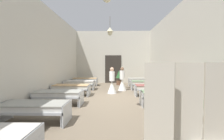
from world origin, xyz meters
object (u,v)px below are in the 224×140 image
(bed_right_row_5, at_px, (141,80))
(bed_left_row_4, at_px, (80,83))
(bed_right_row_4, at_px, (146,83))
(privacy_screen, at_px, (188,122))
(bed_left_row_5, at_px, (85,80))
(bed_right_row_1, at_px, (186,108))
(bed_right_row_3, at_px, (153,87))
(bed_left_row_3, at_px, (71,87))
(potted_plant, at_px, (119,77))
(bed_right_row_2, at_px, (164,95))
(bed_left_row_2, at_px, (59,94))
(nurse_near_aisle, at_px, (122,82))
(bed_left_row_1, at_px, (35,107))
(nurse_mid_aisle, at_px, (112,84))

(bed_right_row_5, bearing_deg, bed_left_row_4, -156.01)
(bed_right_row_4, bearing_deg, privacy_screen, -96.90)
(bed_left_row_5, bearing_deg, privacy_screen, -71.19)
(bed_right_row_1, xyz_separation_m, bed_right_row_3, (0.00, 3.80, 0.00))
(bed_left_row_3, relative_size, bed_right_row_5, 1.00)
(bed_right_row_3, bearing_deg, bed_right_row_1, -90.00)
(bed_left_row_3, height_order, privacy_screen, privacy_screen)
(bed_left_row_3, bearing_deg, potted_plant, 57.89)
(bed_right_row_4, bearing_deg, bed_left_row_4, 180.00)
(bed_right_row_1, bearing_deg, bed_right_row_4, 90.00)
(bed_right_row_5, bearing_deg, bed_right_row_2, -90.00)
(bed_left_row_2, bearing_deg, privacy_screen, -50.63)
(bed_right_row_2, relative_size, bed_left_row_3, 1.00)
(bed_right_row_5, height_order, potted_plant, potted_plant)
(bed_right_row_5, bearing_deg, nurse_near_aisle, -124.67)
(bed_right_row_1, xyz_separation_m, bed_left_row_3, (-4.27, 3.80, 0.00))
(bed_left_row_5, bearing_deg, bed_right_row_3, -41.67)
(bed_right_row_1, xyz_separation_m, nurse_near_aisle, (-1.53, 5.38, 0.09))
(bed_right_row_3, distance_m, bed_left_row_4, 4.67)
(bed_left_row_1, distance_m, bed_left_row_2, 1.90)
(bed_left_row_1, bearing_deg, potted_plant, 71.89)
(bed_right_row_1, xyz_separation_m, potted_plant, (-1.67, 7.94, 0.22))
(bed_right_row_1, distance_m, potted_plant, 8.11)
(bed_left_row_3, bearing_deg, bed_right_row_4, 23.99)
(bed_right_row_2, bearing_deg, bed_right_row_5, 90.00)
(privacy_screen, bearing_deg, bed_right_row_3, 95.13)
(privacy_screen, bearing_deg, potted_plant, 108.31)
(bed_left_row_1, distance_m, bed_left_row_4, 5.70)
(bed_left_row_1, relative_size, potted_plant, 1.66)
(bed_right_row_4, relative_size, privacy_screen, 1.12)
(bed_left_row_4, distance_m, bed_right_row_5, 4.67)
(bed_left_row_1, relative_size, bed_left_row_5, 1.00)
(nurse_near_aisle, bearing_deg, bed_left_row_3, 18.48)
(bed_right_row_4, height_order, privacy_screen, privacy_screen)
(bed_left_row_1, height_order, bed_left_row_3, same)
(bed_left_row_1, bearing_deg, privacy_screen, -32.88)
(nurse_mid_aisle, xyz_separation_m, privacy_screen, (1.20, -6.60, 0.32))
(bed_right_row_2, xyz_separation_m, bed_right_row_5, (0.00, 5.70, 0.00))
(bed_right_row_2, relative_size, nurse_near_aisle, 1.28)
(bed_left_row_2, bearing_deg, bed_left_row_5, 90.00)
(bed_left_row_5, bearing_deg, bed_right_row_1, -60.68)
(bed_right_row_2, height_order, bed_left_row_5, same)
(bed_right_row_2, height_order, bed_left_row_3, same)
(bed_right_row_4, height_order, potted_plant, potted_plant)
(nurse_near_aisle, bearing_deg, bed_right_row_5, -136.23)
(bed_left_row_1, distance_m, nurse_near_aisle, 6.04)
(bed_right_row_2, relative_size, bed_right_row_5, 1.00)
(bed_left_row_1, xyz_separation_m, bed_left_row_4, (0.00, 5.70, 0.00))
(bed_left_row_2, bearing_deg, bed_right_row_5, 53.17)
(bed_right_row_2, distance_m, nurse_mid_aisle, 3.34)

